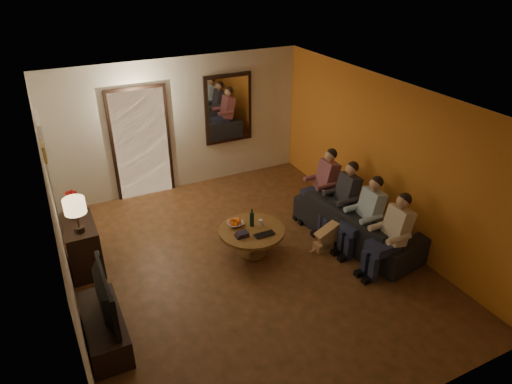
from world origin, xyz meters
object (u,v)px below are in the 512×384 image
person_c (343,201)px  wine_bottle (252,217)px  tv (98,297)px  coffee_table (252,241)px  tv_stand (105,329)px  person_a (392,237)px  person_d (323,187)px  laptop (266,236)px  table_lamp (76,215)px  dog (329,233)px  sofa (358,222)px  bowl (236,224)px  dresser (83,246)px  person_b (366,218)px

person_c → wine_bottle: person_c is taller
tv → coffee_table: tv is taller
tv_stand → coffee_table: bearing=19.5°
tv → person_a: person_a is taller
tv → person_c: 4.15m
person_d → laptop: size_ratio=3.65×
coffee_table → wine_bottle: size_ratio=3.37×
table_lamp → coffee_table: bearing=-13.4°
tv_stand → dog: dog is taller
tv → sofa: tv is taller
person_d → bowl: bearing=-171.9°
person_d → wine_bottle: bearing=-166.6°
sofa → wine_bottle: wine_bottle is taller
person_d → laptop: bearing=-153.8°
dresser → tv_stand: dresser is taller
tv → wine_bottle: (2.49, 0.96, -0.09)m
dresser → laptop: bearing=-23.1°
person_b → person_c: same height
dresser → coffee_table: 2.57m
person_a → person_d: 1.80m
tv_stand → person_b: person_b is taller
person_b → sofa: bearing=71.6°
dresser → person_d: person_d is taller
table_lamp → wine_bottle: (2.49, -0.48, -0.44)m
dresser → person_b: size_ratio=0.73×
person_c → person_a: bearing=-90.0°
person_d → coffee_table: 1.76m
person_b → wine_bottle: size_ratio=3.87×
tv_stand → person_d: person_d is taller
laptop → bowl: bearing=119.8°
person_d → coffee_table: size_ratio=1.15×
tv → bowl: (2.26, 1.08, -0.22)m
tv_stand → sofa: bearing=6.1°
tv_stand → dog: bearing=7.0°
person_d → bowl: (-1.83, -0.26, -0.12)m
person_b → person_d: bearing=90.0°
tv_stand → coffee_table: 2.59m
tv_stand → laptop: laptop is taller
dog → coffee_table: size_ratio=0.54×
table_lamp → coffee_table: table_lamp is taller
tv_stand → person_b: 4.11m
table_lamp → laptop: (2.54, -0.86, -0.59)m
tv → coffee_table: bearing=-70.5°
sofa → wine_bottle: size_ratio=7.31×
person_a → coffee_table: size_ratio=1.15×
dresser → coffee_table: dresser is taller
person_a → coffee_table: person_a is taller
sofa → person_a: person_a is taller
table_lamp → bowl: table_lamp is taller
person_d → laptop: person_d is taller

